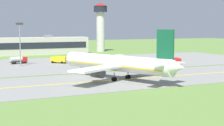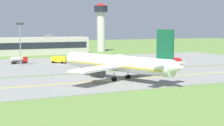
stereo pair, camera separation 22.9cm
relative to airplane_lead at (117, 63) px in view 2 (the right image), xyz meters
The scene contains 15 objects.
ground_plane 4.64m from the airplane_lead, 153.49° to the right, with size 500.00×500.00×0.00m, color olive.
taxiway_strip 4.60m from the airplane_lead, 153.49° to the right, with size 240.00×28.00×0.10m, color gray.
apron_pad 42.04m from the airplane_lead, 78.84° to the left, with size 140.00×52.00×0.10m, color gray.
taxiway_centreline 4.55m from the airplane_lead, 153.49° to the right, with size 220.00×0.60×0.01m, color yellow.
airplane_lead is the anchor object (origin of this frame).
service_truck_baggage 50.75m from the airplane_lead, 108.57° to the left, with size 6.29×3.30×2.65m.
service_truck_fuel 47.10m from the airplane_lead, 62.31° to the left, with size 2.50×6.06×2.65m.
service_truck_catering 43.78m from the airplane_lead, 93.07° to the left, with size 5.69×5.69×2.60m.
service_truck_pushback 38.81m from the airplane_lead, 32.23° to the left, with size 3.72×6.34×2.60m.
terminal_building 88.07m from the airplane_lead, 95.33° to the left, with size 65.10×9.34×9.46m.
control_tower 100.36m from the airplane_lead, 69.28° to the left, with size 7.60×7.60×26.29m.
apron_light_mast 43.62m from the airplane_lead, 112.87° to the left, with size 2.40×0.50×14.70m.
traffic_cone_near_edge 23.66m from the airplane_lead, 31.38° to the left, with size 0.44×0.44×0.60m, color orange.
traffic_cone_mid_edge 17.55m from the airplane_lead, 45.68° to the left, with size 0.44×0.44×0.60m, color orange.
traffic_cone_far_edge 23.20m from the airplane_lead, 30.51° to the left, with size 0.44×0.44×0.60m, color orange.
Camera 2 is at (-34.73, -75.31, 13.20)m, focal length 54.29 mm.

